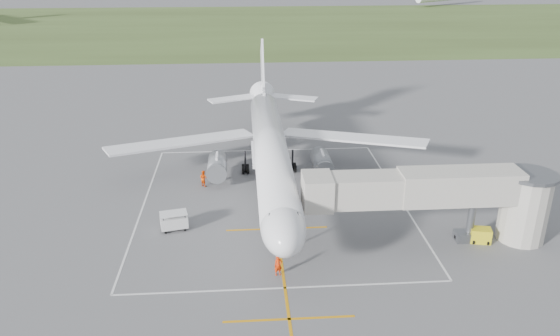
{
  "coord_description": "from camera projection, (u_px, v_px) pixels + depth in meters",
  "views": [
    {
      "loc": [
        -3.08,
        -57.35,
        26.25
      ],
      "look_at": [
        0.74,
        -4.0,
        4.0
      ],
      "focal_mm": 35.0,
      "sensor_mm": 36.0,
      "label": 1
    }
  ],
  "objects": [
    {
      "name": "baggage_cart",
      "position": [
        174.0,
        221.0,
        53.42
      ],
      "size": [
        2.88,
        2.08,
        1.81
      ],
      "rotation": [
        0.0,
        0.0,
        0.21
      ],
      "color": "silver",
      "rests_on": "ground"
    },
    {
      "name": "apron_markings",
      "position": [
        274.0,
        210.0,
        57.74
      ],
      "size": [
        28.2,
        60.0,
        0.01
      ],
      "color": "#C9830B",
      "rests_on": "ground"
    },
    {
      "name": "ground",
      "position": [
        271.0,
        187.0,
        63.1
      ],
      "size": [
        700.0,
        700.0,
        0.0
      ],
      "primitive_type": "plane",
      "color": "#59595C",
      "rests_on": "ground"
    },
    {
      "name": "ramp_worker_wing",
      "position": [
        203.0,
        178.0,
        63.03
      ],
      "size": [
        1.17,
        1.16,
        1.9
      ],
      "primitive_type": "imported",
      "rotation": [
        0.0,
        0.0,
        2.4
      ],
      "color": "#EB4907",
      "rests_on": "ground"
    },
    {
      "name": "jet_bridge",
      "position": [
        450.0,
        196.0,
        49.88
      ],
      "size": [
        23.4,
        5.0,
        7.2
      ],
      "color": "#AAA49A",
      "rests_on": "ground"
    },
    {
      "name": "ramp_worker_nose",
      "position": [
        278.0,
        265.0,
        46.08
      ],
      "size": [
        0.77,
        0.6,
        1.89
      ],
      "primitive_type": "imported",
      "rotation": [
        0.0,
        0.0,
        0.23
      ],
      "color": "red",
      "rests_on": "ground"
    },
    {
      "name": "grass_strip",
      "position": [
        249.0,
        26.0,
        182.82
      ],
      "size": [
        700.0,
        120.0,
        0.02
      ],
      "primitive_type": "cube",
      "color": "#3B4C21",
      "rests_on": "ground"
    },
    {
      "name": "distant_aircraft",
      "position": [
        236.0,
        3.0,
        216.18
      ],
      "size": [
        209.62,
        62.62,
        8.85
      ],
      "color": "white",
      "rests_on": "ground"
    },
    {
      "name": "airliner",
      "position": [
        271.0,
        149.0,
        62.1
      ],
      "size": [
        38.93,
        46.75,
        13.52
      ],
      "color": "white",
      "rests_on": "ground"
    },
    {
      "name": "gpu_unit",
      "position": [
        480.0,
        235.0,
        51.3
      ],
      "size": [
        2.08,
        1.65,
        1.4
      ],
      "rotation": [
        0.0,
        0.0,
        -0.22
      ],
      "color": "yellow",
      "rests_on": "ground"
    }
  ]
}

